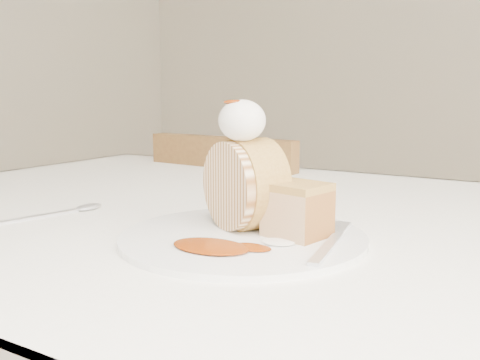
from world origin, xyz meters
The scene contains 10 objects.
table centered at (0.00, 0.20, 0.66)m, with size 1.40×0.90×0.75m.
chair_far centered at (-0.32, 0.66, 0.47)m, with size 0.41×0.41×0.82m.
plate centered at (0.03, 0.06, 0.75)m, with size 0.29×0.29×0.01m, color white.
roulade_slice centered at (0.01, 0.09, 0.81)m, with size 0.11×0.11×0.06m, color beige.
cake_chunk centered at (0.09, 0.09, 0.78)m, with size 0.06×0.06×0.05m, color #AD8641.
whipped_cream centered at (0.02, 0.08, 0.89)m, with size 0.06×0.06×0.05m, color white.
caramel_drizzle centered at (0.01, 0.08, 0.91)m, with size 0.03×0.02×0.01m, color #812C05.
caramel_pool centered at (0.03, 0.00, 0.76)m, with size 0.09×0.06×0.00m, color #812C05, non-canonical shape.
fork centered at (0.14, 0.06, 0.76)m, with size 0.02×0.17×0.00m, color silver.
spoon centered at (-0.27, 0.01, 0.75)m, with size 0.02×0.16×0.00m, color silver.
Camera 1 is at (0.34, -0.45, 0.92)m, focal length 40.00 mm.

